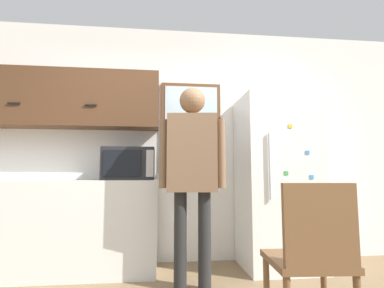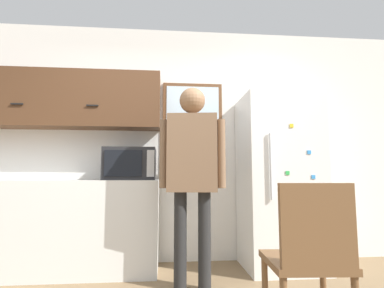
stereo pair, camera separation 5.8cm
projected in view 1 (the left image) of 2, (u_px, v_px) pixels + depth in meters
back_wall at (162, 142)px, 3.48m from camera, size 6.00×0.06×2.70m
counter at (47, 227)px, 2.94m from camera, size 2.15×0.60×0.91m
upper_cabinets at (58, 99)px, 3.23m from camera, size 2.15×0.32×0.62m
microwave at (129, 164)px, 3.07m from camera, size 0.51×0.43×0.32m
person at (192, 163)px, 2.63m from camera, size 0.58×0.28×1.74m
refrigerator at (278, 181)px, 3.20m from camera, size 0.79×0.70×1.81m
chair at (312, 253)px, 1.73m from camera, size 0.47×0.47×0.92m
window at (191, 128)px, 3.50m from camera, size 0.69×0.05×1.05m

